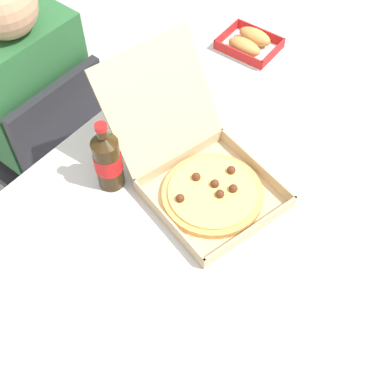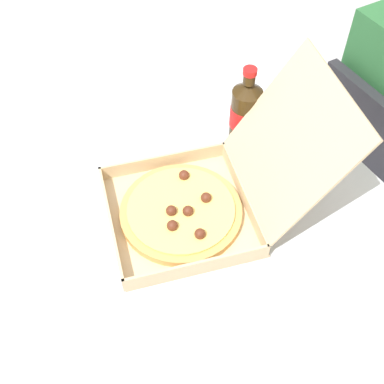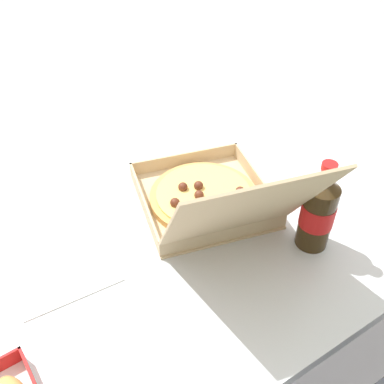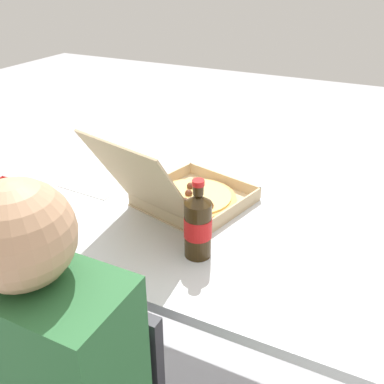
{
  "view_description": "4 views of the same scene",
  "coord_description": "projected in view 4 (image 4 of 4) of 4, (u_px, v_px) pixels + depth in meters",
  "views": [
    {
      "loc": [
        -0.66,
        -0.46,
        1.87
      ],
      "look_at": [
        -0.03,
        0.05,
        0.76
      ],
      "focal_mm": 48.03,
      "sensor_mm": 36.0,
      "label": 1
    },
    {
      "loc": [
        0.58,
        -0.3,
        1.64
      ],
      "look_at": [
        -0.01,
        0.03,
        0.81
      ],
      "focal_mm": 46.07,
      "sensor_mm": 36.0,
      "label": 2
    },
    {
      "loc": [
        0.47,
        0.68,
        1.48
      ],
      "look_at": [
        0.04,
        0.01,
        0.8
      ],
      "focal_mm": 40.8,
      "sensor_mm": 36.0,
      "label": 3
    },
    {
      "loc": [
        -0.53,
        1.1,
        1.45
      ],
      "look_at": [
        0.01,
        0.0,
        0.79
      ],
      "focal_mm": 40.25,
      "sensor_mm": 36.0,
      "label": 4
    }
  ],
  "objects": [
    {
      "name": "pizza_box_open",
      "position": [
        187.0,
        195.0,
        1.36
      ],
      "size": [
        0.41,
        0.54,
        0.31
      ],
      "color": "tan",
      "rests_on": "dining_table"
    },
    {
      "name": "paper_menu",
      "position": [
        94.0,
        184.0,
        1.52
      ],
      "size": [
        0.22,
        0.16,
        0.0
      ],
      "primitive_type": "cube",
      "rotation": [
        0.0,
        0.0,
        -0.05
      ],
      "color": "white",
      "rests_on": "dining_table"
    },
    {
      "name": "ground_plane",
      "position": [
        194.0,
        361.0,
        1.76
      ],
      "size": [
        10.0,
        10.0,
        0.0
      ],
      "primitive_type": "plane",
      "color": "#B2B2B7"
    },
    {
      "name": "cola_bottle",
      "position": [
        198.0,
        225.0,
        1.12
      ],
      "size": [
        0.07,
        0.07,
        0.22
      ],
      "color": "#33230F",
      "rests_on": "dining_table"
    },
    {
      "name": "dining_table",
      "position": [
        195.0,
        222.0,
        1.44
      ],
      "size": [
        1.44,
        0.93,
        0.75
      ],
      "color": "silver",
      "rests_on": "ground_plane"
    }
  ]
}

